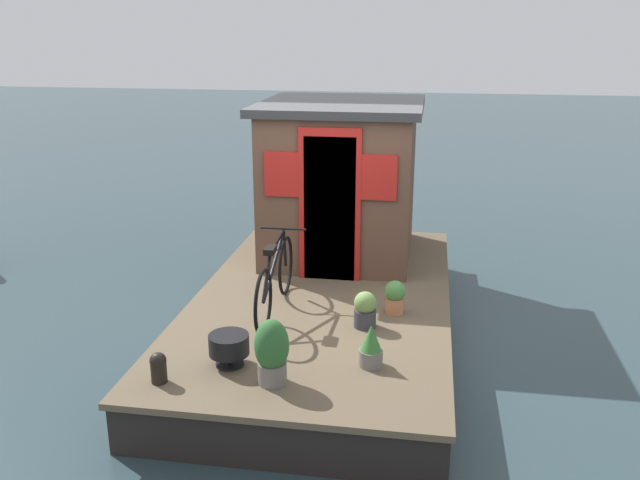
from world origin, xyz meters
TOP-DOWN VIEW (x-y plane):
  - ground_plane at (0.00, 0.00)m, footprint 60.00×60.00m
  - houseboat_deck at (0.00, 0.00)m, footprint 5.16×2.81m
  - houseboat_cabin at (1.47, 0.00)m, footprint 2.15×2.01m
  - bicycle at (-0.58, 0.41)m, footprint 1.73×0.50m
  - potted_plant_geranium at (-1.59, -0.68)m, footprint 0.21×0.21m
  - potted_plant_sage at (-0.39, -0.82)m, footprint 0.22×0.22m
  - potted_plant_ivy at (-2.02, 0.11)m, footprint 0.29×0.29m
  - potted_plant_thyme at (-0.78, -0.55)m, footprint 0.23×0.23m
  - charcoal_grill at (-1.78, 0.55)m, footprint 0.36×0.36m
  - mooring_bollard at (-2.17, 1.05)m, footprint 0.14×0.14m

SIDE VIEW (x-z plane):
  - ground_plane at x=0.00m, z-range 0.00..0.00m
  - houseboat_deck at x=0.00m, z-range 0.00..0.51m
  - mooring_bollard at x=-2.17m, z-range 0.52..0.79m
  - potted_plant_thyme at x=-0.78m, z-range 0.51..0.88m
  - potted_plant_geranium at x=-1.59m, z-range 0.50..0.89m
  - potted_plant_sage at x=-0.39m, z-range 0.52..0.88m
  - charcoal_grill at x=-1.78m, z-range 0.56..0.85m
  - potted_plant_ivy at x=-2.02m, z-range 0.51..1.09m
  - bicycle at x=-0.58m, z-range 0.48..1.28m
  - houseboat_cabin at x=1.47m, z-range 0.52..2.50m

